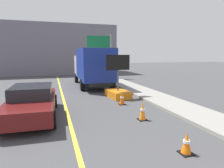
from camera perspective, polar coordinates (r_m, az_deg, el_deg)
The scene contains 10 objects.
sidewalk_curb at distance 9.43m, azimuth 24.36°, elevation -8.32°, with size 2.00×48.00×0.14m, color gray.
lane_center_stripe at distance 7.22m, azimuth -11.78°, elevation -13.46°, with size 0.14×36.00×0.01m, color yellow.
arrow_board_trailer at distance 12.23m, azimuth 1.75°, elevation -1.79°, with size 1.60×1.91×2.70m.
box_truck at distance 16.66m, azimuth -5.71°, elevation 5.35°, with size 2.77×7.07×3.18m.
pickup_car at distance 8.98m, azimuth -22.62°, elevation -4.91°, with size 2.11×4.61×1.38m.
highway_guide_sign at distance 22.05m, azimuth -2.43°, elevation 10.55°, with size 2.79×0.19×5.00m.
far_building_block at distance 29.54m, azimuth -17.40°, elevation 9.64°, with size 17.48×6.88×6.79m, color slate.
traffic_cone_near_sign at distance 5.87m, azimuth 21.26°, elevation -16.08°, with size 0.36×0.36×0.62m.
traffic_cone_mid_lane at distance 8.17m, azimuth 9.07°, elevation -7.95°, with size 0.36×0.36×0.77m.
traffic_cone_far_lane at distance 10.53m, azimuth 2.96°, elevation -4.31°, with size 0.36×0.36×0.69m.
Camera 1 is at (-0.59, -0.67, 2.70)m, focal length 30.78 mm.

